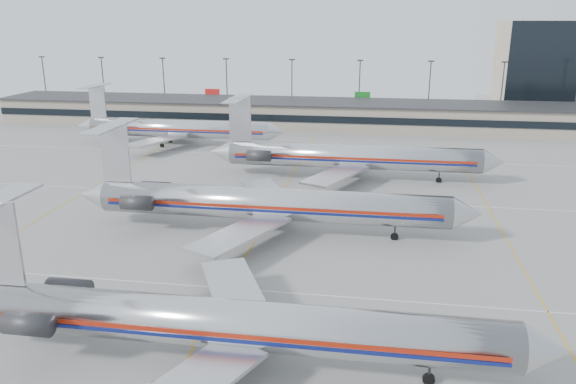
# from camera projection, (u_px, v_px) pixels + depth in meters

# --- Properties ---
(ground) EXTENTS (260.00, 260.00, 0.00)m
(ground) POSITION_uv_depth(u_px,v_px,m) (196.00, 344.00, 45.94)
(ground) COLOR gray
(ground) RESTS_ON ground
(apron_markings) EXTENTS (160.00, 0.15, 0.02)m
(apron_markings) POSITION_uv_depth(u_px,v_px,m) (227.00, 288.00, 55.37)
(apron_markings) COLOR silver
(apron_markings) RESTS_ON ground
(terminal) EXTENTS (162.00, 17.00, 6.25)m
(terminal) POSITION_uv_depth(u_px,v_px,m) (320.00, 114.00, 137.45)
(terminal) COLOR gray
(terminal) RESTS_ON ground
(light_mast_row) EXTENTS (163.60, 0.40, 15.28)m
(light_mast_row) POSITION_uv_depth(u_px,v_px,m) (325.00, 85.00, 149.08)
(light_mast_row) COLOR #38383D
(light_mast_row) RESTS_ON ground
(distant_building) EXTENTS (30.00, 20.00, 25.00)m
(distant_building) POSITION_uv_depth(u_px,v_px,m) (556.00, 68.00, 153.75)
(distant_building) COLOR tan
(distant_building) RESTS_ON ground
(jet_foreground) EXTENTS (47.47, 27.95, 12.42)m
(jet_foreground) POSITION_uv_depth(u_px,v_px,m) (225.00, 323.00, 42.15)
(jet_foreground) COLOR silver
(jet_foreground) RESTS_ON ground
(jet_second_row) EXTENTS (50.20, 29.56, 13.14)m
(jet_second_row) POSITION_uv_depth(u_px,v_px,m) (263.00, 203.00, 68.85)
(jet_second_row) COLOR silver
(jet_second_row) RESTS_ON ground
(jet_third_row) EXTENTS (48.30, 29.71, 13.21)m
(jet_third_row) POSITION_uv_depth(u_px,v_px,m) (346.00, 156.00, 92.26)
(jet_third_row) COLOR silver
(jet_third_row) RESTS_ON ground
(jet_back_row) EXTENTS (45.12, 27.76, 12.34)m
(jet_back_row) POSITION_uv_depth(u_px,v_px,m) (175.00, 128.00, 117.02)
(jet_back_row) COLOR silver
(jet_back_row) RESTS_ON ground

